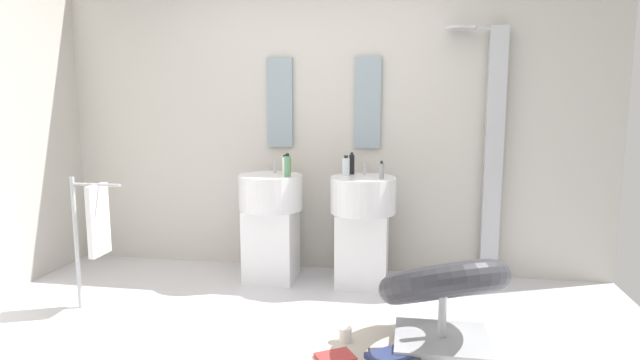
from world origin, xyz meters
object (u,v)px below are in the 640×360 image
Objects in this scene: shower_column at (492,150)px; soap_bottle_clear at (346,166)px; towel_rack at (95,223)px; magazine_charcoal at (395,358)px; pedestal_sink_right at (363,225)px; soap_bottle_grey at (381,171)px; coffee_mug at (345,334)px; soap_bottle_green at (287,166)px; soap_bottle_amber at (289,165)px; soap_bottle_black at (352,164)px; pedestal_sink_left at (271,221)px; magazine_red at (335,357)px; lounge_chair at (443,291)px; magazine_navy at (389,358)px; soap_bottle_white at (285,166)px.

soap_bottle_clear is (-1.15, -0.24, -0.13)m from shower_column.
towel_rack is 3.35× the size of magazine_charcoal.
soap_bottle_grey is at bearing -24.49° from pedestal_sink_right.
soap_bottle_grey is at bearing 81.59° from coffee_mug.
soap_bottle_clear is at bearing 15.96° from soap_bottle_green.
soap_bottle_amber is at bearing -175.23° from shower_column.
soap_bottle_black is 1.28× the size of soap_bottle_grey.
soap_bottle_green is (-0.49, -0.23, 0.00)m from soap_bottle_black.
pedestal_sink_left is 1.71m from magazine_charcoal.
soap_bottle_black is 0.53m from soap_bottle_amber.
magazine_red is 1.83m from soap_bottle_amber.
towel_rack is 1.56m from soap_bottle_amber.
towel_rack is (-2.80, -1.13, -0.45)m from shower_column.
pedestal_sink_right is at bearing 7.38° from soap_bottle_green.
coffee_mug is at bearing -98.41° from soap_bottle_grey.
pedestal_sink_left is 5.28× the size of soap_bottle_green.
lounge_chair is (1.33, -1.02, -0.14)m from pedestal_sink_left.
lounge_chair is 2.40m from towel_rack.
soap_bottle_clear is 0.88× the size of soap_bottle_green.
pedestal_sink_left is at bearing -128.05° from soap_bottle_amber.
soap_bottle_clear reaches higher than magazine_navy.
soap_bottle_black reaches higher than soap_bottle_grey.
pedestal_sink_left is 7.20× the size of soap_bottle_amber.
magazine_navy is 1.75m from soap_bottle_black.
soap_bottle_black is at bearing 61.58° from magazine_red.
soap_bottle_clear reaches higher than magazine_red.
pedestal_sink_left is 0.48× the size of shower_column.
shower_column is 9.26× the size of magazine_navy.
magazine_navy is (0.27, -1.27, -0.46)m from pedestal_sink_right.
magazine_charcoal is 1.77m from soap_bottle_white.
soap_bottle_clear reaches higher than lounge_chair.
coffee_mug is at bearing 51.65° from magazine_red.
soap_bottle_clear is at bearing 4.85° from pedestal_sink_left.
pedestal_sink_right is 3.44× the size of magazine_charcoal.
soap_bottle_amber is 0.81m from soap_bottle_grey.
soap_bottle_amber is at bearing -179.59° from soap_bottle_black.
soap_bottle_black is 0.34m from soap_bottle_grey.
towel_rack is 5.48× the size of soap_bottle_white.
magazine_navy is at bearing -53.50° from soap_bottle_white.
coffee_mug is (-1.01, -1.37, -1.02)m from shower_column.
coffee_mug is 0.52× the size of soap_bottle_white.
coffee_mug reaches higher than magazine_red.
soap_bottle_white is at bearing 121.40° from coffee_mug.
pedestal_sink_left is 0.49m from soap_bottle_amber.
soap_bottle_white reaches higher than soap_bottle_clear.
shower_column is at bearing 21.90° from towel_rack.
magazine_charcoal is (-0.70, -1.55, -1.05)m from shower_column.
soap_bottle_clear is at bearing 97.09° from coffee_mug.
soap_bottle_black is at bearing 66.73° from magazine_navy.
shower_column is 1.94× the size of lounge_chair.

